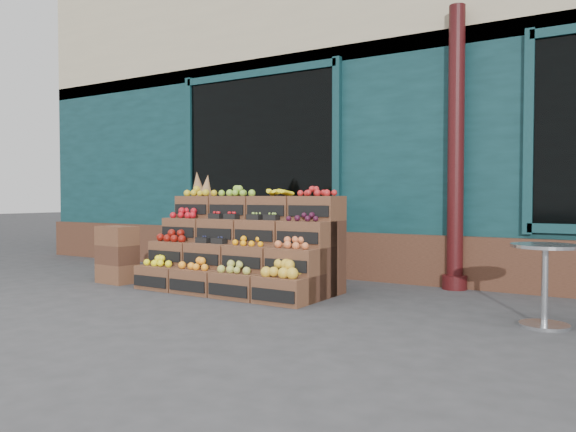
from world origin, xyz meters
The scene contains 6 objects.
ground centered at (0.00, 0.00, 0.00)m, with size 60.00×60.00×0.00m, color #363639.
shop_facade centered at (0.00, 5.11, 2.40)m, with size 12.00×6.24×4.80m.
crate_display centered at (-0.84, 0.77, 0.42)m, with size 2.20×1.09×1.37m.
spare_crates centered at (-2.45, 0.37, 0.35)m, with size 0.49×0.36×0.69m.
bistro_table centered at (2.32, 0.57, 0.42)m, with size 0.53×0.53×0.67m.
shopkeeper centered at (-1.69, 2.99, 0.93)m, with size 0.68×0.45×1.87m, color #1B6030.
Camera 1 is at (2.91, -4.36, 1.06)m, focal length 35.00 mm.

